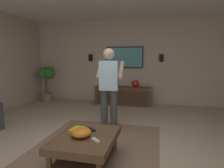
{
  "coord_description": "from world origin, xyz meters",
  "views": [
    {
      "loc": [
        -2.72,
        -0.77,
        1.49
      ],
      "look_at": [
        1.01,
        0.12,
        0.95
      ],
      "focal_mm": 31.79,
      "sensor_mm": 36.0,
      "label": 1
    }
  ],
  "objects_px": {
    "remote_black": "(92,129)",
    "wall_speaker_right": "(91,58)",
    "potted_plant_tall": "(47,77)",
    "remote_white": "(95,140)",
    "tv": "(124,57)",
    "person_standing": "(109,84)",
    "media_console": "(123,96)",
    "coffee_table": "(86,143)",
    "book": "(77,129)",
    "wall_speaker_left": "(161,58)",
    "bowl": "(81,132)",
    "vase_round": "(135,83)"
  },
  "relations": [
    {
      "from": "remote_black",
      "to": "wall_speaker_right",
      "type": "bearing_deg",
      "value": -24.4
    },
    {
      "from": "potted_plant_tall",
      "to": "remote_white",
      "type": "relative_size",
      "value": 7.66
    },
    {
      "from": "tv",
      "to": "potted_plant_tall",
      "type": "relative_size",
      "value": 1.01
    },
    {
      "from": "tv",
      "to": "wall_speaker_right",
      "type": "xyz_separation_m",
      "value": [
        0.01,
        1.13,
        -0.02
      ]
    },
    {
      "from": "person_standing",
      "to": "tv",
      "type": "bearing_deg",
      "value": -1.87
    },
    {
      "from": "media_console",
      "to": "person_standing",
      "type": "bearing_deg",
      "value": 2.81
    },
    {
      "from": "media_console",
      "to": "tv",
      "type": "distance_m",
      "value": 1.2
    },
    {
      "from": "coffee_table",
      "to": "book",
      "type": "xyz_separation_m",
      "value": [
        0.14,
        0.19,
        0.12
      ]
    },
    {
      "from": "wall_speaker_left",
      "to": "book",
      "type": "bearing_deg",
      "value": 161.47
    },
    {
      "from": "bowl",
      "to": "vase_round",
      "type": "bearing_deg",
      "value": -4.83
    },
    {
      "from": "person_standing",
      "to": "remote_white",
      "type": "distance_m",
      "value": 1.57
    },
    {
      "from": "potted_plant_tall",
      "to": "remote_white",
      "type": "distance_m",
      "value": 4.5
    },
    {
      "from": "coffee_table",
      "to": "wall_speaker_right",
      "type": "bearing_deg",
      "value": 18.23
    },
    {
      "from": "person_standing",
      "to": "coffee_table",
      "type": "bearing_deg",
      "value": 175.69
    },
    {
      "from": "coffee_table",
      "to": "wall_speaker_left",
      "type": "xyz_separation_m",
      "value": [
        3.75,
        -1.02,
        1.14
      ]
    },
    {
      "from": "remote_white",
      "to": "book",
      "type": "relative_size",
      "value": 0.68
    },
    {
      "from": "book",
      "to": "remote_black",
      "type": "bearing_deg",
      "value": 116.05
    },
    {
      "from": "remote_white",
      "to": "vase_round",
      "type": "xyz_separation_m",
      "value": [
        3.68,
        -0.08,
        0.25
      ]
    },
    {
      "from": "potted_plant_tall",
      "to": "wall_speaker_left",
      "type": "relative_size",
      "value": 5.22
    },
    {
      "from": "vase_round",
      "to": "potted_plant_tall",
      "type": "bearing_deg",
      "value": 93.82
    },
    {
      "from": "book",
      "to": "wall_speaker_right",
      "type": "height_order",
      "value": "wall_speaker_right"
    },
    {
      "from": "tv",
      "to": "media_console",
      "type": "bearing_deg",
      "value": 0.0
    },
    {
      "from": "coffee_table",
      "to": "vase_round",
      "type": "relative_size",
      "value": 4.55
    },
    {
      "from": "potted_plant_tall",
      "to": "person_standing",
      "type": "bearing_deg",
      "value": -127.41
    },
    {
      "from": "potted_plant_tall",
      "to": "remote_white",
      "type": "xyz_separation_m",
      "value": [
        -3.49,
        -2.82,
        -0.4
      ]
    },
    {
      "from": "tv",
      "to": "remote_black",
      "type": "xyz_separation_m",
      "value": [
        -3.52,
        -0.13,
        -1.04
      ]
    },
    {
      "from": "media_console",
      "to": "remote_black",
      "type": "bearing_deg",
      "value": 2.3
    },
    {
      "from": "tv",
      "to": "remote_white",
      "type": "bearing_deg",
      "value": 4.35
    },
    {
      "from": "media_console",
      "to": "potted_plant_tall",
      "type": "bearing_deg",
      "value": -86.79
    },
    {
      "from": "wall_speaker_left",
      "to": "wall_speaker_right",
      "type": "xyz_separation_m",
      "value": [
        0.0,
        2.25,
        0.0
      ]
    },
    {
      "from": "tv",
      "to": "wall_speaker_left",
      "type": "distance_m",
      "value": 1.13
    },
    {
      "from": "remote_black",
      "to": "wall_speaker_left",
      "type": "relative_size",
      "value": 0.68
    },
    {
      "from": "person_standing",
      "to": "potted_plant_tall",
      "type": "xyz_separation_m",
      "value": [
        2.01,
        2.63,
        -0.12
      ]
    },
    {
      "from": "media_console",
      "to": "remote_black",
      "type": "height_order",
      "value": "media_console"
    },
    {
      "from": "media_console",
      "to": "wall_speaker_left",
      "type": "xyz_separation_m",
      "value": [
        0.25,
        -1.13,
        1.16
      ]
    },
    {
      "from": "bowl",
      "to": "remote_black",
      "type": "xyz_separation_m",
      "value": [
        0.26,
        -0.07,
        -0.05
      ]
    },
    {
      "from": "potted_plant_tall",
      "to": "remote_black",
      "type": "height_order",
      "value": "potted_plant_tall"
    },
    {
      "from": "remote_white",
      "to": "bowl",
      "type": "bearing_deg",
      "value": 22.69
    },
    {
      "from": "wall_speaker_right",
      "to": "remote_black",
      "type": "bearing_deg",
      "value": -160.42
    },
    {
      "from": "potted_plant_tall",
      "to": "vase_round",
      "type": "relative_size",
      "value": 5.22
    },
    {
      "from": "bowl",
      "to": "media_console",
      "type": "bearing_deg",
      "value": 1.07
    },
    {
      "from": "person_standing",
      "to": "book",
      "type": "bearing_deg",
      "value": 166.74
    },
    {
      "from": "remote_black",
      "to": "book",
      "type": "bearing_deg",
      "value": 63.36
    },
    {
      "from": "media_console",
      "to": "potted_plant_tall",
      "type": "relative_size",
      "value": 1.48
    },
    {
      "from": "coffee_table",
      "to": "remote_white",
      "type": "xyz_separation_m",
      "value": [
        -0.14,
        -0.19,
        0.12
      ]
    },
    {
      "from": "media_console",
      "to": "vase_round",
      "type": "distance_m",
      "value": 0.54
    },
    {
      "from": "person_standing",
      "to": "wall_speaker_left",
      "type": "relative_size",
      "value": 7.45
    },
    {
      "from": "person_standing",
      "to": "bowl",
      "type": "bearing_deg",
      "value": 173.98
    },
    {
      "from": "bowl",
      "to": "book",
      "type": "bearing_deg",
      "value": 36.49
    },
    {
      "from": "remote_white",
      "to": "wall_speaker_right",
      "type": "bearing_deg",
      "value": -27.05
    }
  ]
}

